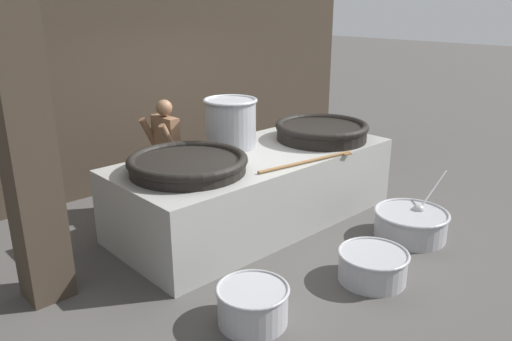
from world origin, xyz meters
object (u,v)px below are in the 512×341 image
object	(u,v)px
giant_wok_near	(188,163)
prep_bowl_extra	(373,264)
prep_bowl_meat	(253,303)
cook	(166,152)
giant_wok_far	(322,130)
stock_pot	(231,122)
prep_bowl_vegetables	(411,223)

from	to	relation	value
giant_wok_near	prep_bowl_extra	xyz separation A→B (m)	(0.91, -1.92, -0.85)
giant_wok_near	prep_bowl_meat	distance (m)	1.87
prep_bowl_meat	prep_bowl_extra	xyz separation A→B (m)	(1.39, -0.32, -0.02)
cook	prep_bowl_extra	bearing A→B (deg)	98.18
giant_wok_far	stock_pot	size ratio (longest dim) A/B	1.82
prep_bowl_vegetables	prep_bowl_extra	distance (m)	1.21
prep_bowl_vegetables	prep_bowl_meat	distance (m)	2.58
prep_bowl_vegetables	giant_wok_far	bearing A→B (deg)	86.79
cook	giant_wok_far	bearing A→B (deg)	143.75
cook	prep_bowl_vegetables	world-z (taller)	cook
giant_wok_near	stock_pot	distance (m)	1.14
giant_wok_near	cook	distance (m)	1.19
stock_pot	prep_bowl_meat	xyz separation A→B (m)	(-1.51, -2.05, -1.06)
giant_wok_far	stock_pot	xyz separation A→B (m)	(-1.15, 0.59, 0.20)
giant_wok_near	stock_pot	world-z (taller)	stock_pot
giant_wok_far	giant_wok_near	bearing A→B (deg)	176.25
stock_pot	prep_bowl_extra	world-z (taller)	stock_pot
cook	stock_pot	bearing A→B (deg)	131.51
stock_pot	prep_bowl_vegetables	size ratio (longest dim) A/B	0.60
prep_bowl_meat	giant_wok_near	bearing A→B (deg)	73.16
cook	prep_bowl_vegetables	xyz separation A→B (m)	(1.66, -2.76, -0.64)
prep_bowl_vegetables	prep_bowl_extra	size ratio (longest dim) A/B	1.59
giant_wok_far	prep_bowl_vegetables	size ratio (longest dim) A/B	1.10
prep_bowl_vegetables	prep_bowl_extra	world-z (taller)	prep_bowl_vegetables
stock_pot	cook	world-z (taller)	stock_pot
giant_wok_far	stock_pot	distance (m)	1.31
giant_wok_near	cook	bearing A→B (deg)	68.57
giant_wok_far	prep_bowl_vegetables	bearing A→B (deg)	-93.21
giant_wok_near	giant_wok_far	xyz separation A→B (m)	(2.18, -0.14, 0.03)
prep_bowl_meat	stock_pot	bearing A→B (deg)	53.61
giant_wok_near	prep_bowl_meat	bearing A→B (deg)	-106.84
prep_bowl_meat	cook	bearing A→B (deg)	71.26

